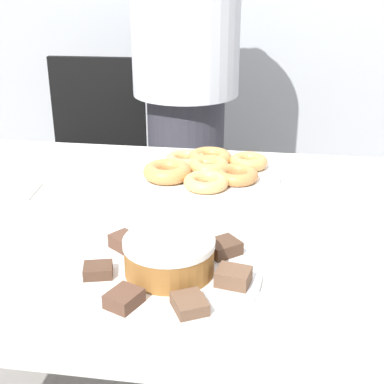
% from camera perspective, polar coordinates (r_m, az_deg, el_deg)
% --- Properties ---
extents(table, '(1.48, 0.97, 0.74)m').
position_cam_1_polar(table, '(1.23, -0.21, -6.37)').
color(table, silver).
rests_on(table, ground_plane).
extents(person_standing, '(0.39, 0.39, 1.65)m').
position_cam_1_polar(person_standing, '(2.01, -0.66, 11.67)').
color(person_standing, '#383842').
rests_on(person_standing, ground_plane).
extents(office_chair_left, '(0.46, 0.46, 0.92)m').
position_cam_1_polar(office_chair_left, '(2.25, -10.47, 1.37)').
color(office_chair_left, black).
rests_on(office_chair_left, ground_plane).
extents(plate_cake, '(0.33, 0.33, 0.01)m').
position_cam_1_polar(plate_cake, '(0.98, -2.65, -8.67)').
color(plate_cake, white).
rests_on(plate_cake, table).
extents(plate_donuts, '(0.38, 0.38, 0.01)m').
position_cam_1_polar(plate_donuts, '(1.43, 1.80, 1.87)').
color(plate_donuts, white).
rests_on(plate_donuts, table).
extents(frosted_cake, '(0.16, 0.16, 0.07)m').
position_cam_1_polar(frosted_cake, '(0.96, -2.69, -6.75)').
color(frosted_cake, '#9E662D').
rests_on(frosted_cake, plate_cake).
extents(lamington_0, '(0.06, 0.05, 0.02)m').
position_cam_1_polar(lamington_0, '(0.97, -9.99, -8.22)').
color(lamington_0, '#513828').
rests_on(lamington_0, plate_cake).
extents(lamington_1, '(0.06, 0.07, 0.02)m').
position_cam_1_polar(lamington_1, '(0.89, -7.27, -11.21)').
color(lamington_1, brown).
rests_on(lamington_1, plate_cake).
extents(lamington_2, '(0.07, 0.07, 0.02)m').
position_cam_1_polar(lamington_2, '(0.87, -0.27, -11.84)').
color(lamington_2, brown).
rests_on(lamington_2, plate_cake).
extents(lamington_3, '(0.07, 0.06, 0.03)m').
position_cam_1_polar(lamington_3, '(0.94, 4.44, -8.99)').
color(lamington_3, brown).
rests_on(lamington_3, plate_cake).
extents(lamington_4, '(0.08, 0.08, 0.03)m').
position_cam_1_polar(lamington_4, '(1.03, 3.34, -5.91)').
color(lamington_4, '#513828').
rests_on(lamington_4, plate_cake).
extents(lamington_5, '(0.04, 0.05, 0.02)m').
position_cam_1_polar(lamington_5, '(1.08, -1.65, -4.55)').
color(lamington_5, brown).
rests_on(lamington_5, plate_cake).
extents(lamington_6, '(0.07, 0.06, 0.03)m').
position_cam_1_polar(lamington_6, '(1.05, -7.23, -5.26)').
color(lamington_6, brown).
rests_on(lamington_6, plate_cake).
extents(donut_0, '(0.11, 0.11, 0.04)m').
position_cam_1_polar(donut_0, '(1.42, 1.81, 2.75)').
color(donut_0, tan).
rests_on(donut_0, plate_donuts).
extents(donut_1, '(0.10, 0.10, 0.03)m').
position_cam_1_polar(donut_1, '(1.46, 6.04, 3.23)').
color(donut_1, tan).
rests_on(donut_1, plate_donuts).
extents(donut_2, '(0.12, 0.12, 0.04)m').
position_cam_1_polar(donut_2, '(1.48, 1.93, 3.65)').
color(donut_2, '#D18E4C').
rests_on(donut_2, plate_donuts).
extents(donut_3, '(0.11, 0.11, 0.03)m').
position_cam_1_polar(donut_3, '(1.48, -0.71, 3.51)').
color(donut_3, '#E5AD66').
rests_on(donut_3, plate_donuts).
extents(donut_4, '(0.12, 0.12, 0.04)m').
position_cam_1_polar(donut_4, '(1.38, -2.66, 2.19)').
color(donut_4, '#D18E4C').
rests_on(donut_4, plate_donuts).
extents(donut_5, '(0.11, 0.11, 0.03)m').
position_cam_1_polar(donut_5, '(1.32, 1.50, 1.08)').
color(donut_5, '#E5AD66').
rests_on(donut_5, plate_donuts).
extents(donut_6, '(0.11, 0.11, 0.03)m').
position_cam_1_polar(donut_6, '(1.37, 4.73, 1.83)').
color(donut_6, '#C68447').
rests_on(donut_6, plate_donuts).
extents(napkin, '(0.14, 0.12, 0.01)m').
position_cam_1_polar(napkin, '(1.40, -18.83, 0.15)').
color(napkin, white).
rests_on(napkin, table).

